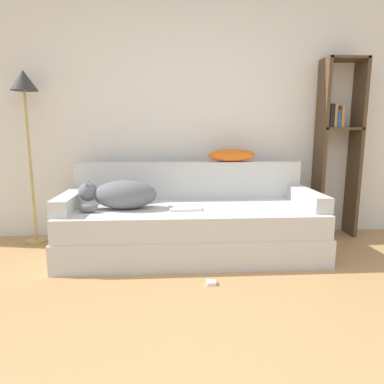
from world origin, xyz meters
TOP-DOWN VIEW (x-y plane):
  - wall_back at (0.00, 2.40)m, footprint 7.74×0.06m
  - couch at (-0.09, 1.73)m, footprint 2.30×0.95m
  - couch_backrest at (-0.09, 2.14)m, footprint 2.26×0.15m
  - couch_arm_left at (-1.17, 1.73)m, footprint 0.15×0.76m
  - couch_arm_right at (0.98, 1.73)m, footprint 0.15×0.76m
  - dog at (-0.72, 1.67)m, footprint 0.68×0.31m
  - laptop at (-0.16, 1.64)m, footprint 0.29×0.24m
  - throw_pillow at (0.34, 2.14)m, footprint 0.48×0.22m
  - bookshelf at (1.48, 2.22)m, footprint 0.42×0.26m
  - floor_lamp at (-1.67, 2.18)m, footprint 0.25×0.25m
  - power_adapter at (0.01, 1.06)m, footprint 0.07×0.07m

SIDE VIEW (x-z plane):
  - power_adapter at x=0.01m, z-range 0.00..0.02m
  - couch at x=-0.09m, z-range 0.00..0.44m
  - laptop at x=-0.16m, z-range 0.45..0.46m
  - couch_arm_left at x=-1.17m, z-range 0.45..0.58m
  - couch_arm_right at x=0.98m, z-range 0.45..0.58m
  - dog at x=-0.72m, z-range 0.45..0.70m
  - couch_backrest at x=-0.09m, z-range 0.45..0.81m
  - throw_pillow at x=0.34m, z-range 0.81..0.94m
  - bookshelf at x=1.48m, z-range 0.11..1.95m
  - wall_back at x=0.00m, z-range 0.00..2.70m
  - floor_lamp at x=-1.67m, z-range 0.57..2.26m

